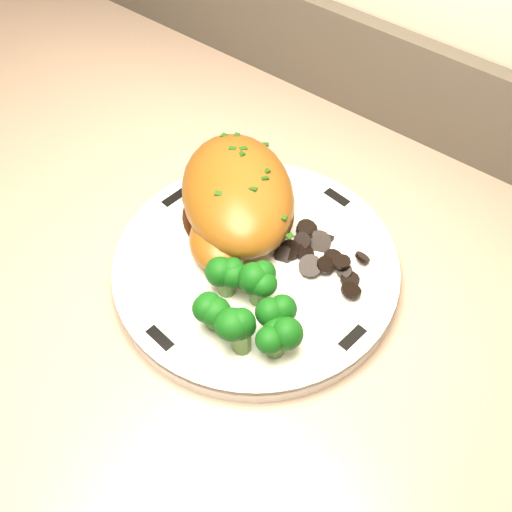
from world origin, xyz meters
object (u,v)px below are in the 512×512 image
Objects in this scene: plate at (256,268)px; broccoli_florets at (248,309)px; counter at (40,312)px; chicken_breast at (236,199)px.

broccoli_florets reaches higher than plate.
plate is (0.45, 0.04, 0.45)m from counter.
counter is at bearing -175.40° from plate.
plate is 2.79× the size of broccoli_florets.
plate is 1.43× the size of chicken_breast.
broccoli_florets is at bearing -2.66° from counter.
counter is 10.66× the size of chicken_breast.
broccoli_florets is at bearing -4.07° from chicken_breast.
chicken_breast is at bearing 133.38° from broccoli_florets.
broccoli_florets is (0.04, -0.06, 0.03)m from plate.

